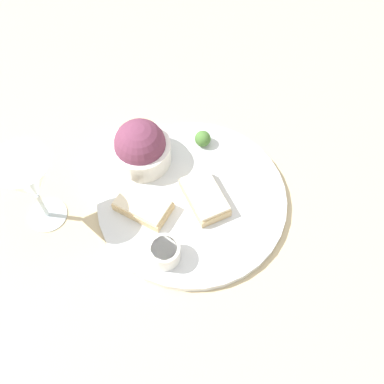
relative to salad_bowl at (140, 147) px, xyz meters
The scene contains 8 objects.
ground_plane 0.14m from the salad_bowl, 18.22° to the left, with size 4.00×4.00×0.00m, color #C6B289.
dinner_plate 0.13m from the salad_bowl, 18.22° to the left, with size 0.34×0.34×0.01m.
salad_bowl is the anchor object (origin of this frame).
sauce_ramekin 0.20m from the salad_bowl, 16.08° to the right, with size 0.05×0.05×0.04m.
cheese_toast_near 0.15m from the salad_bowl, 22.51° to the left, with size 0.10×0.06×0.03m.
cheese_toast_far 0.11m from the salad_bowl, 25.51° to the right, with size 0.11×0.10×0.03m.
wine_glass 0.21m from the salad_bowl, 85.46° to the right, with size 0.09×0.09×0.17m.
garnish 0.12m from the salad_bowl, 77.48° to the left, with size 0.03×0.03×0.03m.
Camera 1 is at (0.37, -0.21, 0.76)m, focal length 45.00 mm.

